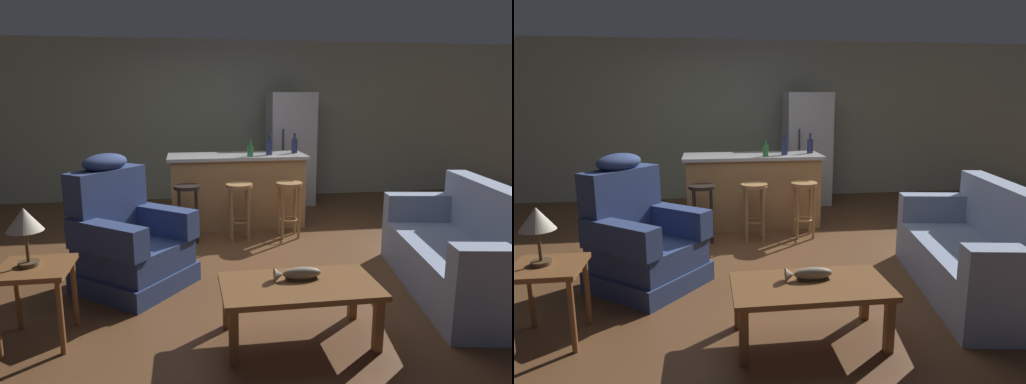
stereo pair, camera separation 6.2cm
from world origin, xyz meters
The scene contains 16 objects.
ground_plane centered at (0.00, 0.00, 0.00)m, with size 12.00×12.00×0.00m.
back_wall centered at (0.00, 3.12, 1.30)m, with size 12.00×0.05×2.60m.
coffee_table centered at (0.09, -1.66, 0.36)m, with size 1.10×0.60×0.42m.
fish_figurine centered at (0.09, -1.59, 0.46)m, with size 0.34×0.10×0.10m.
couch centered at (1.74, -1.09, 0.34)m, with size 1.15×2.01×0.94m.
recliner_near_lamp centered at (-1.21, -0.49, 0.42)m, with size 1.18×1.18×1.20m.
end_table centered at (-1.72, -1.41, 0.46)m, with size 0.48×0.48×0.56m.
table_lamp centered at (-1.75, -1.40, 0.87)m, with size 0.24×0.24×0.41m.
kitchen_island centered at (0.00, 1.35, 0.48)m, with size 1.80×0.70×0.95m.
bar_stool_left centered at (-0.66, 0.72, 0.47)m, with size 0.32×0.32×0.68m.
bar_stool_middle centered at (-0.05, 0.72, 0.47)m, with size 0.32×0.32×0.68m.
bar_stool_right centered at (0.56, 0.72, 0.47)m, with size 0.32×0.32×0.68m.
refrigerator centered at (0.99, 2.55, 0.88)m, with size 0.70×0.69×1.76m.
bottle_tall_green centered at (0.78, 1.40, 1.05)m, with size 0.08×0.08×0.27m.
bottle_short_amber centered at (0.15, 1.15, 1.03)m, with size 0.07×0.07×0.20m.
bottle_wine_dark centered at (0.41, 1.27, 1.06)m, with size 0.08×0.08×0.28m.
Camera 1 is at (-0.67, -4.57, 1.70)m, focal length 32.00 mm.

